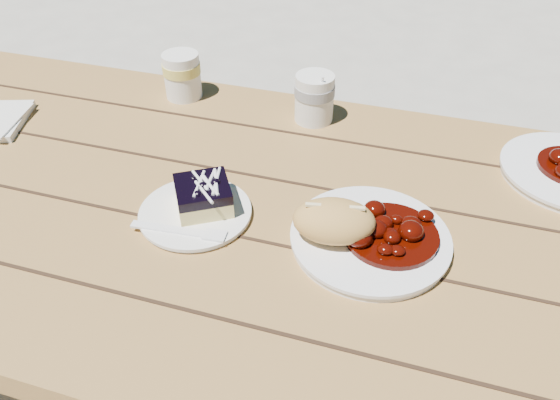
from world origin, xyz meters
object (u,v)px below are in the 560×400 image
(blueberry_cake, at_px, (203,195))
(bread_roll, at_px, (334,221))
(picnic_table, at_px, (244,269))
(main_plate, at_px, (370,239))
(coffee_cup, at_px, (314,98))
(second_cup, at_px, (182,76))
(dessert_plate, at_px, (195,213))

(blueberry_cake, bearing_deg, bread_roll, -35.83)
(picnic_table, distance_m, blueberry_cake, 0.20)
(main_plate, relative_size, bread_roll, 1.93)
(bread_roll, height_order, blueberry_cake, bread_roll)
(coffee_cup, bearing_deg, second_cup, 177.41)
(dessert_plate, height_order, second_cup, second_cup)
(dessert_plate, bearing_deg, second_cup, 117.27)
(blueberry_cake, height_order, coffee_cup, coffee_cup)
(coffee_cup, bearing_deg, dessert_plate, -106.90)
(bread_roll, distance_m, coffee_cup, 0.38)
(main_plate, xyz_separation_m, coffee_cup, (-0.18, 0.34, 0.04))
(main_plate, relative_size, dessert_plate, 1.35)
(coffee_cup, relative_size, second_cup, 1.00)
(picnic_table, xyz_separation_m, blueberry_cake, (-0.05, -0.04, 0.20))
(bread_roll, relative_size, second_cup, 1.27)
(dessert_plate, bearing_deg, blueberry_cake, 56.31)
(blueberry_cake, distance_m, coffee_cup, 0.36)
(main_plate, height_order, coffee_cup, coffee_cup)
(blueberry_cake, bearing_deg, picnic_table, 6.21)
(second_cup, bearing_deg, dessert_plate, -62.73)
(coffee_cup, distance_m, second_cup, 0.30)
(picnic_table, distance_m, coffee_cup, 0.37)
(main_plate, bearing_deg, dessert_plate, -176.21)
(dessert_plate, xyz_separation_m, blueberry_cake, (0.01, 0.02, 0.03))
(picnic_table, xyz_separation_m, dessert_plate, (-0.06, -0.05, 0.17))
(dessert_plate, xyz_separation_m, coffee_cup, (0.11, 0.36, 0.04))
(picnic_table, relative_size, main_plate, 8.26)
(picnic_table, relative_size, coffee_cup, 20.19)
(picnic_table, relative_size, blueberry_cake, 16.92)
(blueberry_cake, xyz_separation_m, second_cup, (-0.20, 0.36, 0.02))
(main_plate, distance_m, coffee_cup, 0.39)
(picnic_table, distance_m, dessert_plate, 0.18)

